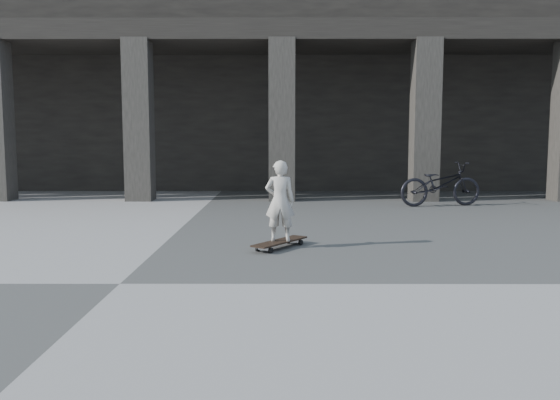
{
  "coord_description": "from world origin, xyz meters",
  "views": [
    {
      "loc": [
        1.79,
        -6.38,
        1.62
      ],
      "look_at": [
        1.76,
        2.59,
        0.65
      ],
      "focal_mm": 38.0,
      "sensor_mm": 36.0,
      "label": 1
    }
  ],
  "objects": [
    {
      "name": "bicycle",
      "position": [
        5.46,
        7.3,
        0.51
      ],
      "size": [
        2.04,
        1.03,
        1.02
      ],
      "primitive_type": "imported",
      "rotation": [
        0.0,
        0.0,
        1.76
      ],
      "color": "black",
      "rests_on": "ground"
    },
    {
      "name": "longboard",
      "position": [
        1.76,
        2.09,
        0.09
      ],
      "size": [
        0.83,
        1.03,
        0.11
      ],
      "rotation": [
        0.0,
        0.0,
        0.96
      ],
      "color": "black",
      "rests_on": "ground"
    },
    {
      "name": "colonnade",
      "position": [
        -0.0,
        13.77,
        3.03
      ],
      "size": [
        28.0,
        8.82,
        6.0
      ],
      "color": "black",
      "rests_on": "ground"
    },
    {
      "name": "ground",
      "position": [
        0.0,
        0.0,
        0.0
      ],
      "size": [
        90.0,
        90.0,
        0.0
      ],
      "primitive_type": "plane",
      "color": "#464543",
      "rests_on": "ground"
    },
    {
      "name": "child",
      "position": [
        1.76,
        2.09,
        0.69
      ],
      "size": [
        0.43,
        0.29,
        1.17
      ],
      "primitive_type": "imported",
      "rotation": [
        0.0,
        0.0,
        3.13
      ],
      "color": "beige",
      "rests_on": "longboard"
    }
  ]
}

